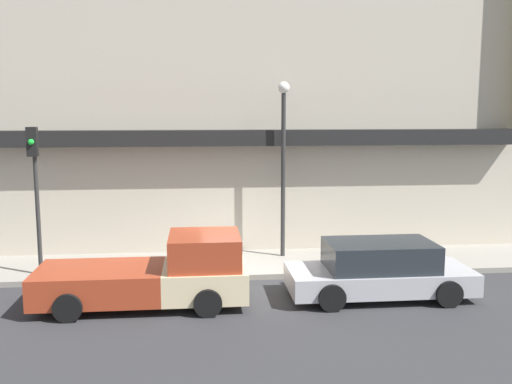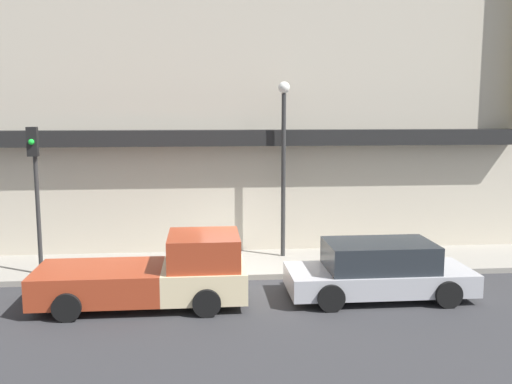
# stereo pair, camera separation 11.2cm
# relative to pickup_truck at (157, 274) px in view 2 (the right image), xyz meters

# --- Properties ---
(ground_plane) EXTENTS (80.00, 80.00, 0.00)m
(ground_plane) POSITION_rel_pickup_truck_xyz_m (2.36, 1.74, -0.76)
(ground_plane) COLOR #2D2D30
(sidewalk) EXTENTS (36.00, 2.88, 0.16)m
(sidewalk) POSITION_rel_pickup_truck_xyz_m (2.36, 3.18, -0.68)
(sidewalk) COLOR gray
(sidewalk) RESTS_ON ground
(building) EXTENTS (19.80, 3.80, 11.56)m
(building) POSITION_rel_pickup_truck_xyz_m (2.38, 6.10, 4.69)
(building) COLOR #BCB29E
(building) RESTS_ON ground
(pickup_truck) EXTENTS (5.12, 2.23, 1.75)m
(pickup_truck) POSITION_rel_pickup_truck_xyz_m (0.00, 0.00, 0.00)
(pickup_truck) COLOR beige
(pickup_truck) RESTS_ON ground
(parked_car) EXTENTS (4.69, 2.08, 1.45)m
(parked_car) POSITION_rel_pickup_truck_xyz_m (5.63, -0.00, -0.06)
(parked_car) COLOR #ADADB2
(parked_car) RESTS_ON ground
(fire_hydrant) EXTENTS (0.17, 0.17, 0.69)m
(fire_hydrant) POSITION_rel_pickup_truck_xyz_m (0.57, 2.33, -0.26)
(fire_hydrant) COLOR #196633
(fire_hydrant) RESTS_ON sidewalk
(street_lamp) EXTENTS (0.36, 0.36, 5.48)m
(street_lamp) POSITION_rel_pickup_truck_xyz_m (3.69, 3.78, 2.83)
(street_lamp) COLOR #2D2D2D
(street_lamp) RESTS_ON sidewalk
(traffic_light) EXTENTS (0.28, 0.42, 4.16)m
(traffic_light) POSITION_rel_pickup_truck_xyz_m (-3.44, 2.32, 2.24)
(traffic_light) COLOR #2D2D2D
(traffic_light) RESTS_ON sidewalk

